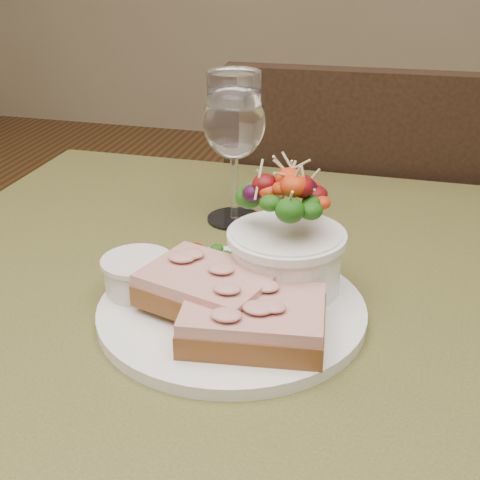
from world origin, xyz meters
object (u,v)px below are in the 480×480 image
(wine_glass, at_px, (234,126))
(salad_bowl, at_px, (287,234))
(chair_far, at_px, (346,349))
(cafe_table, at_px, (235,378))
(sandwich_front, at_px, (254,320))
(dinner_plate, at_px, (232,310))
(sandwich_back, at_px, (208,287))
(ramekin, at_px, (138,273))

(wine_glass, bearing_deg, salad_bowl, -59.81)
(chair_far, height_order, salad_bowl, chair_far)
(salad_bowl, height_order, wine_glass, wine_glass)
(cafe_table, xyz_separation_m, sandwich_front, (0.04, -0.08, 0.13))
(dinner_plate, distance_m, wine_glass, 0.26)
(sandwich_front, relative_size, salad_bowl, 1.07)
(dinner_plate, height_order, wine_glass, wine_glass)
(sandwich_back, height_order, wine_glass, wine_glass)
(chair_far, height_order, sandwich_front, chair_far)
(sandwich_back, relative_size, ramekin, 2.10)
(salad_bowl, bearing_deg, ramekin, -161.85)
(sandwich_front, xyz_separation_m, sandwich_back, (-0.05, 0.03, 0.01))
(sandwich_back, distance_m, ramekin, 0.08)
(sandwich_front, bearing_deg, chair_far, 80.08)
(dinner_plate, xyz_separation_m, ramekin, (-0.10, 0.00, 0.03))
(dinner_plate, relative_size, salad_bowl, 2.04)
(chair_far, height_order, sandwich_back, chair_far)
(sandwich_front, bearing_deg, wine_glass, 101.61)
(cafe_table, bearing_deg, sandwich_back, -105.26)
(cafe_table, xyz_separation_m, ramekin, (-0.09, -0.03, 0.13))
(chair_far, distance_m, sandwich_back, 0.82)
(cafe_table, xyz_separation_m, sandwich_back, (-0.01, -0.05, 0.14))
(chair_far, relative_size, salad_bowl, 7.09)
(salad_bowl, bearing_deg, sandwich_front, -95.70)
(cafe_table, xyz_separation_m, dinner_plate, (0.01, -0.03, 0.11))
(dinner_plate, relative_size, wine_glass, 1.48)
(sandwich_front, xyz_separation_m, ramekin, (-0.13, 0.05, 0.00))
(sandwich_front, bearing_deg, sandwich_back, 141.20)
(dinner_plate, distance_m, sandwich_front, 0.06)
(wine_glass, bearing_deg, chair_far, 73.54)
(ramekin, bearing_deg, sandwich_front, -20.45)
(sandwich_front, xyz_separation_m, salad_bowl, (0.01, 0.09, 0.04))
(chair_far, xyz_separation_m, salad_bowl, (-0.02, -0.59, 0.53))
(cafe_table, height_order, sandwich_front, sandwich_front)
(sandwich_front, distance_m, wine_glass, 0.30)
(sandwich_back, relative_size, wine_glass, 0.79)
(dinner_plate, bearing_deg, salad_bowl, 48.85)
(sandwich_front, bearing_deg, salad_bowl, 77.06)
(cafe_table, bearing_deg, wine_glass, 105.51)
(chair_far, xyz_separation_m, wine_glass, (-0.12, -0.42, 0.58))
(cafe_table, relative_size, ramekin, 12.16)
(cafe_table, distance_m, dinner_plate, 0.11)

